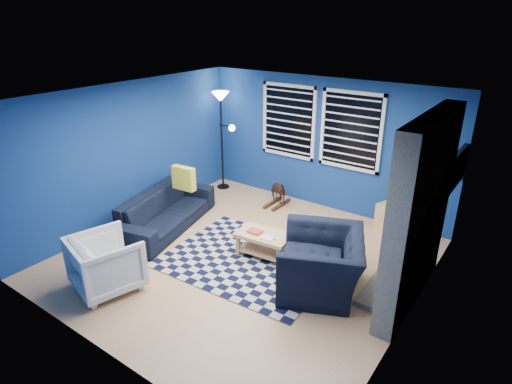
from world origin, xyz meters
TOP-DOWN VIEW (x-y plane):
  - floor at (0.00, 0.00)m, footprint 5.00×5.00m
  - ceiling at (0.00, 0.00)m, footprint 5.00×5.00m
  - wall_back at (0.00, 2.50)m, footprint 5.00×0.00m
  - wall_left at (-2.50, 0.00)m, footprint 0.00×5.00m
  - wall_right at (2.50, 0.00)m, footprint 0.00×5.00m
  - fireplace at (2.36, 0.50)m, footprint 0.65×2.00m
  - window_left at (-0.75, 2.46)m, footprint 1.17×0.06m
  - window_right at (0.55, 2.46)m, footprint 1.17×0.06m
  - tv at (2.45, 2.00)m, footprint 0.07×1.00m
  - rug at (0.10, 0.02)m, footprint 2.59×2.11m
  - sofa at (-1.78, 0.04)m, footprint 2.36×1.38m
  - armchair_big at (1.32, 0.00)m, footprint 1.59×1.51m
  - armchair_bent at (-1.09, -1.69)m, footprint 1.04×1.06m
  - rocking_horse at (-0.68, 1.98)m, footprint 0.45×0.60m
  - coffee_table at (0.21, 0.23)m, footprint 0.89×0.56m
  - cabinet at (1.57, 2.25)m, footprint 0.66×0.57m
  - floor_lamp at (-2.13, 2.09)m, footprint 0.57×0.35m
  - throw_pillow at (-1.63, 0.41)m, footprint 0.45×0.16m

SIDE VIEW (x-z plane):
  - floor at x=0.00m, z-range 0.00..0.00m
  - rug at x=0.10m, z-range 0.00..0.02m
  - cabinet at x=1.57m, z-range -0.03..0.52m
  - coffee_table at x=0.21m, z-range 0.08..0.51m
  - rocking_horse at x=-0.68m, z-range 0.07..0.53m
  - sofa at x=-1.78m, z-range 0.00..0.65m
  - armchair_bent at x=-1.09m, z-range 0.00..0.79m
  - armchair_big at x=1.32m, z-range 0.00..0.81m
  - throw_pillow at x=-1.63m, z-range 0.65..1.06m
  - fireplace at x=2.36m, z-range -0.05..2.45m
  - wall_back at x=0.00m, z-range -1.25..3.75m
  - wall_left at x=-2.50m, z-range -1.25..3.75m
  - wall_right at x=2.50m, z-range -1.25..3.75m
  - tv at x=2.45m, z-range 1.11..1.69m
  - window_left at x=-0.75m, z-range 0.89..2.31m
  - window_right at x=0.55m, z-range 0.89..2.31m
  - floor_lamp at x=-2.13m, z-range 0.66..2.74m
  - ceiling at x=0.00m, z-range 2.50..2.50m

